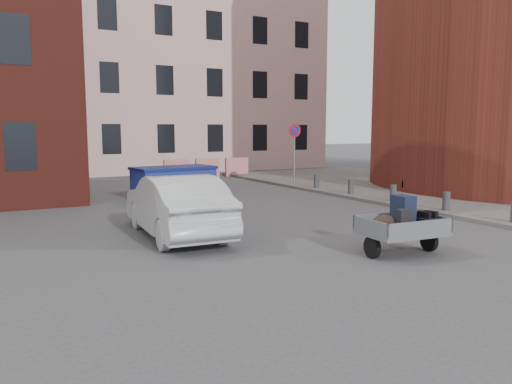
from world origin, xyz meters
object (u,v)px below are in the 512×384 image
trailer (402,225)px  silver_car (176,205)px  dumpster (174,183)px  bicycle (413,178)px

trailer → silver_car: 5.14m
dumpster → silver_car: silver_car is taller
trailer → silver_car: silver_car is taller
dumpster → silver_car: size_ratio=0.68×
dumpster → silver_car: bearing=-115.8°
silver_car → dumpster: bearing=-105.4°
silver_car → bicycle: 11.41m
trailer → dumpster: size_ratio=0.62×
trailer → dumpster: (-1.35, 9.80, -0.01)m
silver_car → bicycle: silver_car is taller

